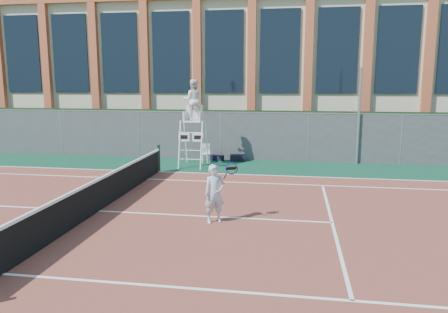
# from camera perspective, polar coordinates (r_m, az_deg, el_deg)

# --- Properties ---
(ground) EXTENTS (120.00, 120.00, 0.00)m
(ground) POSITION_cam_1_polar(r_m,az_deg,el_deg) (12.84, -16.07, -6.99)
(ground) COLOR #233814
(apron) EXTENTS (36.00, 20.00, 0.01)m
(apron) POSITION_cam_1_polar(r_m,az_deg,el_deg) (13.71, -14.29, -5.82)
(apron) COLOR #0C3520
(apron) RESTS_ON ground
(tennis_court) EXTENTS (23.77, 10.97, 0.02)m
(tennis_court) POSITION_cam_1_polar(r_m,az_deg,el_deg) (12.84, -16.07, -6.90)
(tennis_court) COLOR brown
(tennis_court) RESTS_ON apron
(tennis_net) EXTENTS (0.10, 11.30, 1.10)m
(tennis_net) POSITION_cam_1_polar(r_m,az_deg,el_deg) (12.70, -16.18, -4.67)
(tennis_net) COLOR black
(tennis_net) RESTS_ON ground
(fence) EXTENTS (40.00, 0.06, 2.20)m
(fence) POSITION_cam_1_polar(r_m,az_deg,el_deg) (20.75, -5.87, 2.76)
(fence) COLOR #595E60
(fence) RESTS_ON ground
(hedge) EXTENTS (40.00, 1.40, 2.20)m
(hedge) POSITION_cam_1_polar(r_m,az_deg,el_deg) (21.91, -5.06, 3.14)
(hedge) COLOR black
(hedge) RESTS_ON ground
(building) EXTENTS (45.00, 10.60, 8.22)m
(building) POSITION_cam_1_polar(r_m,az_deg,el_deg) (29.53, -1.29, 10.80)
(building) COLOR beige
(building) RESTS_ON ground
(steel_pole) EXTENTS (0.12, 0.12, 4.22)m
(steel_pole) POSITION_cam_1_polar(r_m,az_deg,el_deg) (20.04, 17.19, 5.03)
(steel_pole) COLOR #9EA0A5
(steel_pole) RESTS_ON ground
(umpire_chair) EXTENTS (1.05, 1.61, 3.75)m
(umpire_chair) POSITION_cam_1_polar(r_m,az_deg,el_deg) (18.65, -4.06, 7.06)
(umpire_chair) COLOR white
(umpire_chair) RESTS_ON ground
(plastic_chair) EXTENTS (0.48, 0.48, 0.84)m
(plastic_chair) POSITION_cam_1_polar(r_m,az_deg,el_deg) (19.69, -2.40, 0.65)
(plastic_chair) COLOR silver
(plastic_chair) RESTS_ON apron
(sports_bag_near) EXTENTS (0.70, 0.33, 0.29)m
(sports_bag_near) POSITION_cam_1_polar(r_m,az_deg,el_deg) (19.96, 1.80, -0.22)
(sports_bag_near) COLOR black
(sports_bag_near) RESTS_ON apron
(sports_bag_far) EXTENTS (0.67, 0.44, 0.25)m
(sports_bag_far) POSITION_cam_1_polar(r_m,az_deg,el_deg) (20.18, -0.94, -0.17)
(sports_bag_far) COLOR black
(sports_bag_far) RESTS_ON apron
(tennis_player) EXTENTS (0.92, 0.72, 1.55)m
(tennis_player) POSITION_cam_1_polar(r_m,az_deg,el_deg) (11.19, -1.21, -4.84)
(tennis_player) COLOR #AAB7CC
(tennis_player) RESTS_ON tennis_court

